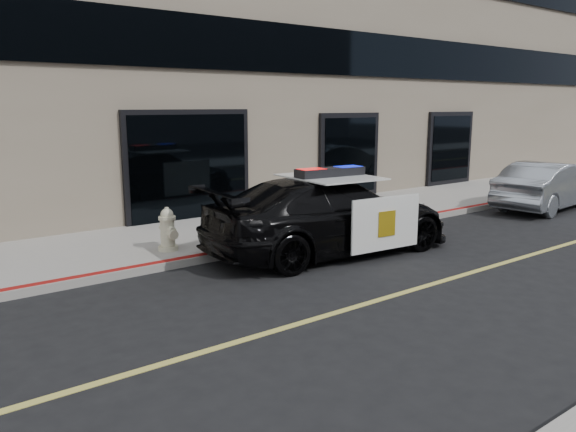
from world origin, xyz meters
TOP-DOWN VIEW (x-y plane):
  - ground at (0.00, 0.00)m, footprint 120.00×120.00m
  - sidewalk_n at (0.00, 5.25)m, footprint 60.00×3.50m
  - building_n at (0.00, 10.50)m, footprint 60.00×7.00m
  - police_car at (-0.10, 2.64)m, footprint 3.14×5.75m
  - silver_sedan at (8.16, 2.48)m, footprint 2.23×4.46m
  - fire_hydrant at (-2.90, 4.28)m, footprint 0.39×0.54m

SIDE VIEW (x-z plane):
  - ground at x=0.00m, z-range 0.00..0.00m
  - sidewalk_n at x=0.00m, z-range 0.00..0.15m
  - fire_hydrant at x=-2.90m, z-range 0.12..0.99m
  - silver_sedan at x=8.16m, z-range 0.00..1.38m
  - police_car at x=-0.10m, z-range -0.09..1.66m
  - building_n at x=0.00m, z-range 0.00..12.00m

